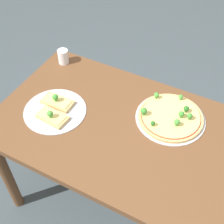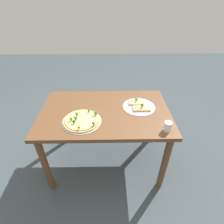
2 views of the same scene
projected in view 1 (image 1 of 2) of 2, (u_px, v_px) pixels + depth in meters
name	position (u px, v px, depth m)	size (l,w,h in m)	color
ground_plane	(118.00, 198.00, 2.02)	(8.00, 8.00, 0.00)	#3D474C
dining_table	(119.00, 139.00, 1.56)	(1.21, 0.76, 0.72)	brown
pizza_tray_whole	(170.00, 117.00, 1.51)	(0.34, 0.34, 0.07)	#B7B7BC
pizza_tray_slice	(55.00, 109.00, 1.54)	(0.31, 0.31, 0.07)	#B7B7BC
drinking_cup	(63.00, 57.00, 1.79)	(0.06, 0.06, 0.08)	white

